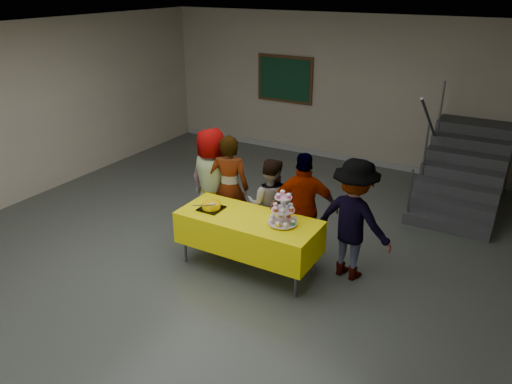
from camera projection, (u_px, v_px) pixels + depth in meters
room_shell at (196, 112)px, 6.03m from camera, size 10.00×10.04×3.02m
bake_table at (248, 232)px, 6.56m from camera, size 1.88×0.78×0.77m
cupcake_stand at (283, 213)px, 6.22m from camera, size 0.38×0.38×0.44m
bear_cake at (211, 205)px, 6.67m from camera, size 0.32×0.36×0.12m
schoolchild_a at (212, 181)px, 7.47m from camera, size 0.84×0.59×1.64m
schoolchild_b at (229, 188)px, 7.28m from camera, size 0.68×0.57×1.60m
schoolchild_c at (270, 205)px, 7.01m from camera, size 0.80×0.71×1.38m
schoolchild_d at (304, 209)px, 6.67m from camera, size 1.00×0.72×1.57m
schoolchild_e at (354, 220)px, 6.32m from camera, size 1.14×0.78×1.62m
staircase at (465, 172)px, 8.72m from camera, size 1.30×2.40×2.04m
noticeboard at (285, 79)px, 10.76m from camera, size 1.30×0.05×1.00m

